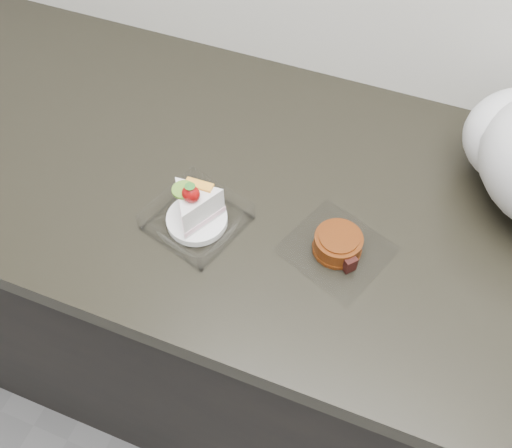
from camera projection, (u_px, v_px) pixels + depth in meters
The scene contains 3 objects.
counter at pixel (357, 342), 1.27m from camera, with size 2.04×0.64×0.90m.
cake_tray at pixel (196, 213), 0.89m from camera, with size 0.16×0.16×0.10m.
mooncake_wrap at pixel (338, 245), 0.87m from camera, with size 0.19×0.18×0.04m.
Camera 1 is at (-0.01, 1.10, 1.63)m, focal length 40.00 mm.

